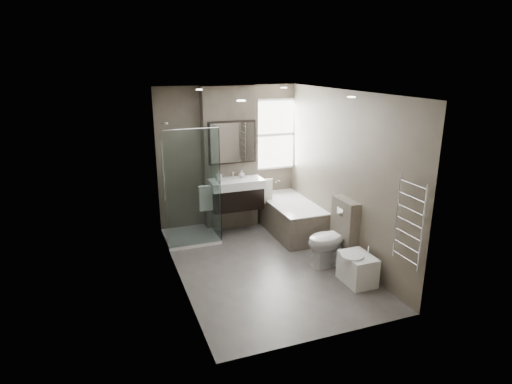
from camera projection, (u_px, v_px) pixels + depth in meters
name	position (u px, v px, depth m)	size (l,w,h in m)	color
room	(266.00, 184.00, 6.18)	(2.70, 3.90, 2.70)	#55504E
vanity_pier	(230.00, 159.00, 7.77)	(1.00, 0.25, 2.60)	#5F574B
vanity	(236.00, 193.00, 7.62)	(0.95, 0.47, 0.66)	black
mirror_cabinet	(232.00, 142.00, 7.52)	(0.86, 0.08, 0.76)	black
towel_left	(206.00, 198.00, 7.42)	(0.24, 0.06, 0.44)	silver
towel_right	(266.00, 192.00, 7.79)	(0.24, 0.06, 0.44)	silver
shower_enclosure	(196.00, 213.00, 7.37)	(0.90, 0.90, 2.00)	white
bathtub	(291.00, 216.00, 7.76)	(0.75, 1.60, 0.57)	#5F574B
window	(274.00, 135.00, 8.05)	(0.98, 0.06, 1.33)	white
toilet	(332.00, 240.00, 6.50)	(0.45, 0.79, 0.81)	white
cistern_box	(344.00, 230.00, 6.59)	(0.19, 0.55, 1.00)	#5F574B
bidet	(357.00, 268.00, 6.00)	(0.45, 0.52, 0.54)	white
towel_radiator	(409.00, 222.00, 5.21)	(0.03, 0.49, 1.10)	silver
soap_bottle_a	(219.00, 176.00, 7.42)	(0.08, 0.08, 0.18)	white
soap_bottle_b	(242.00, 174.00, 7.64)	(0.11, 0.11, 0.14)	white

